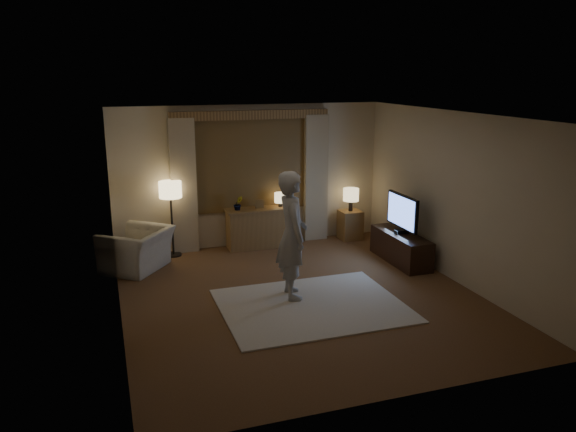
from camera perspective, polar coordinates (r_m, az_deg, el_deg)
name	(u,v)px	position (r m, az deg, el deg)	size (l,w,h in m)	color
room	(290,200)	(8.26, 0.18, 1.64)	(5.04, 5.54, 2.64)	brown
rug	(312,306)	(7.91, 2.44, -9.08)	(2.50, 2.00, 0.02)	beige
sideboard	(260,229)	(10.38, -2.88, -1.30)	(1.20, 0.40, 0.70)	brown
picture_frame	(260,205)	(10.27, -2.91, 1.12)	(0.16, 0.02, 0.20)	brown
plant	(238,204)	(10.16, -5.08, 1.23)	(0.17, 0.13, 0.30)	#999999
table_lamp_sideboard	(280,198)	(10.36, -0.78, 1.81)	(0.22, 0.22, 0.30)	black
floor_lamp	(170,194)	(9.90, -11.86, 2.23)	(0.39, 0.39, 1.34)	black
armchair	(137,250)	(9.53, -15.09, -3.33)	(1.04, 0.91, 0.68)	beige
side_table	(350,225)	(10.96, 6.33, -0.89)	(0.40, 0.40, 0.56)	brown
table_lamp_side	(351,195)	(10.82, 6.42, 2.11)	(0.30, 0.30, 0.44)	black
tv_stand	(401,248)	(9.79, 11.38, -3.16)	(0.45, 1.40, 0.50)	black
tv	(402,212)	(9.62, 11.55, 0.36)	(0.23, 0.93, 0.67)	black
person	(292,235)	(7.90, 0.42, -1.94)	(0.67, 0.44, 1.83)	#A8A29B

